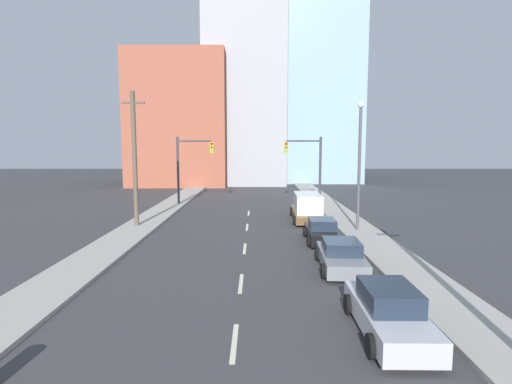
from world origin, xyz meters
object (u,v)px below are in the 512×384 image
Objects in this scene: sedan_silver at (388,312)px; box_truck_brown at (307,208)px; sedan_gray at (340,256)px; sedan_black at (321,231)px; utility_pole_left_mid at (134,159)px; street_lamp at (359,158)px; traffic_signal_left at (187,162)px; traffic_signal_right at (310,162)px.

sedan_silver is 0.72× the size of box_truck_brown.
sedan_gray is 5.44m from sedan_black.
utility_pole_left_mid is at bearing 163.11° from sedan_black.
box_truck_brown is (0.02, 12.46, 0.36)m from sedan_gray.
sedan_black reaches higher than sedan_gray.
traffic_signal_left is at bearing 137.23° from street_lamp.
street_lamp is at bearing -83.13° from traffic_signal_right.
box_truck_brown is at bearing -37.33° from traffic_signal_left.
sedan_gray is 0.72× the size of box_truck_brown.
utility_pole_left_mid is at bearing 174.40° from street_lamp.
box_truck_brown is at bearing 90.89° from sedan_silver.
sedan_silver is at bearing -87.97° from sedan_black.
traffic_signal_right reaches higher than sedan_black.
utility_pole_left_mid reaches higher than traffic_signal_right.
street_lamp is 1.85× the size of sedan_silver.
utility_pole_left_mid is 16.30m from sedan_gray.
traffic_signal_right is at bearing 0.00° from traffic_signal_left.
utility_pole_left_mid is 13.36m from box_truck_brown.
sedan_black is at bearing 91.08° from sedan_silver.
sedan_gray is (10.66, -20.60, -3.60)m from traffic_signal_left.
traffic_signal_right reaches higher than sedan_silver.
traffic_signal_right is 0.77× the size of street_lamp.
utility_pole_left_mid reaches higher than sedan_black.
utility_pole_left_mid is 20.84m from sedan_silver.
traffic_signal_right reaches higher than box_truck_brown.
sedan_silver is (-1.26, -27.11, -3.54)m from traffic_signal_right.
traffic_signal_left is 18.87m from sedan_black.
street_lamp is 9.64m from sedan_gray.
utility_pole_left_mid is 13.80m from sedan_black.
sedan_silver is at bearing -92.66° from traffic_signal_right.
utility_pole_left_mid is 1.47× the size of box_truck_brown.
traffic_signal_left reaches higher than box_truck_brown.
traffic_signal_left is at bearing 80.72° from utility_pole_left_mid.
sedan_silver reaches higher than sedan_gray.
sedan_black is at bearing -136.50° from street_lamp.
traffic_signal_left reaches higher than sedan_gray.
traffic_signal_left is at bearing 180.00° from traffic_signal_right.
street_lamp is at bearing -42.77° from traffic_signal_left.
box_truck_brown is (-2.81, 4.33, -3.99)m from street_lamp.
box_truck_brown reaches higher than sedan_gray.
street_lamp is 5.85m from sedan_black.
box_truck_brown is at bearing 91.51° from sedan_black.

